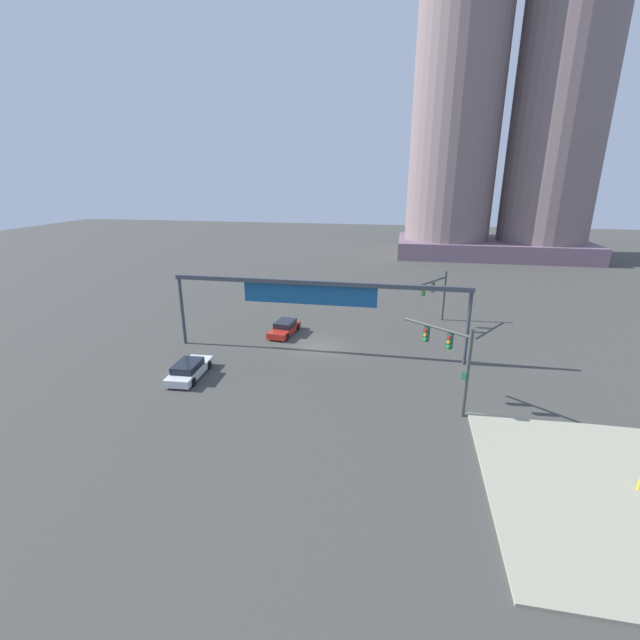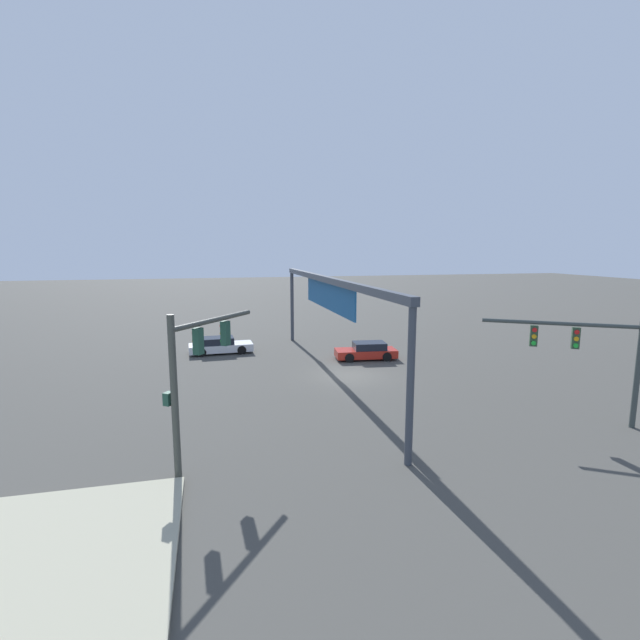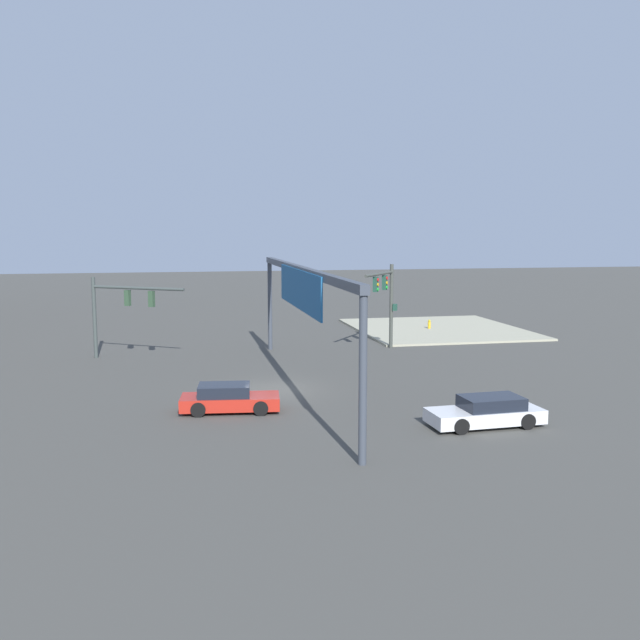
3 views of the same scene
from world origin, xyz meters
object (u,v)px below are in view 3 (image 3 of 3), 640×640
at_px(traffic_signal_opposite_side, 386,294).
at_px(traffic_signal_near_corner, 119,304).
at_px(sedan_car_approaching, 229,399).
at_px(fire_hydrant_on_curb, 429,324).
at_px(sedan_car_waiting_far, 487,412).

bearing_deg(traffic_signal_opposite_side, traffic_signal_near_corner, -53.14).
relative_size(sedan_car_approaching, fire_hydrant_on_curb, 6.24).
xyz_separation_m(traffic_signal_near_corner, traffic_signal_opposite_side, (0.01, -16.81, 0.30)).
bearing_deg(traffic_signal_near_corner, sedan_car_waiting_far, -16.80).
relative_size(traffic_signal_near_corner, traffic_signal_opposite_side, 0.99).
distance_m(traffic_signal_opposite_side, sedan_car_approaching, 17.98).
bearing_deg(fire_hydrant_on_curb, traffic_signal_near_corner, 109.55).
xyz_separation_m(traffic_signal_opposite_side, sedan_car_waiting_far, (-18.00, 1.25, -3.17)).
xyz_separation_m(traffic_signal_opposite_side, sedan_car_approaching, (-13.62, 11.30, -3.17)).
bearing_deg(sedan_car_approaching, traffic_signal_opposite_side, 56.89).
height_order(sedan_car_approaching, fire_hydrant_on_curb, sedan_car_approaching).
distance_m(traffic_signal_opposite_side, fire_hydrant_on_curb, 10.64).
xyz_separation_m(traffic_signal_near_corner, sedan_car_waiting_far, (-17.99, -15.57, -2.87)).
bearing_deg(fire_hydrant_on_curb, sedan_car_approaching, 141.39).
xyz_separation_m(sedan_car_waiting_far, fire_hydrant_on_curb, (26.11, -7.31, -0.09)).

